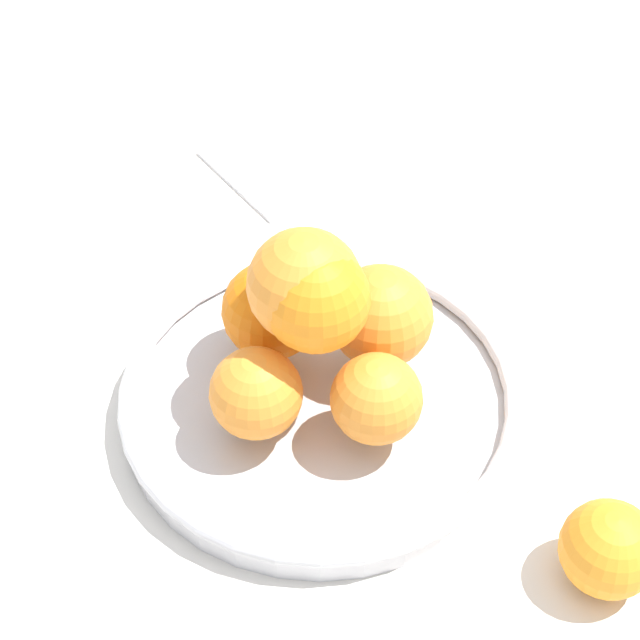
% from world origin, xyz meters
% --- Properties ---
extents(ground_plane, '(4.00, 4.00, 0.00)m').
position_xyz_m(ground_plane, '(0.00, 0.00, 0.00)').
color(ground_plane, silver).
extents(fruit_bowl, '(0.30, 0.30, 0.03)m').
position_xyz_m(fruit_bowl, '(0.00, 0.00, 0.02)').
color(fruit_bowl, silver).
rests_on(fruit_bowl, ground_plane).
extents(orange_pile, '(0.17, 0.17, 0.14)m').
position_xyz_m(orange_pile, '(0.00, 0.00, 0.09)').
color(orange_pile, orange).
rests_on(orange_pile, fruit_bowl).
extents(stray_orange, '(0.07, 0.07, 0.07)m').
position_xyz_m(stray_orange, '(-0.06, -0.23, 0.03)').
color(stray_orange, orange).
rests_on(stray_orange, ground_plane).
extents(napkin_folded, '(0.18, 0.18, 0.01)m').
position_xyz_m(napkin_folded, '(0.28, 0.15, 0.00)').
color(napkin_folded, white).
rests_on(napkin_folded, ground_plane).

